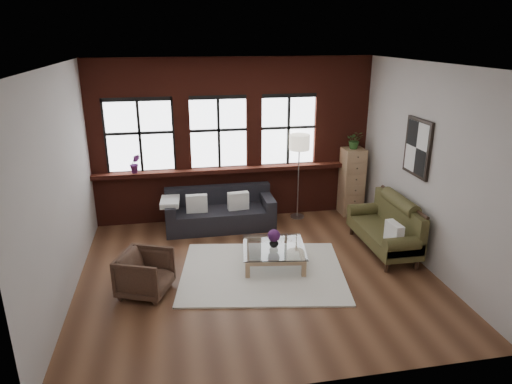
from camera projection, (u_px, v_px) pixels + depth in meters
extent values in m
plane|color=#52301E|center=(257.00, 273.00, 7.26)|extent=(5.50, 5.50, 0.00)
plane|color=white|center=(257.00, 65.00, 6.21)|extent=(5.50, 5.50, 0.00)
plane|color=#B6B0AA|center=(234.00, 140.00, 9.06)|extent=(5.50, 0.00, 5.50)
plane|color=#B6B0AA|center=(304.00, 252.00, 4.42)|extent=(5.50, 0.00, 5.50)
plane|color=#B6B0AA|center=(60.00, 188.00, 6.26)|extent=(0.00, 5.00, 5.00)
plane|color=#B6B0AA|center=(427.00, 167.00, 7.21)|extent=(0.00, 5.00, 5.00)
cube|color=#541D13|center=(235.00, 169.00, 9.10)|extent=(5.50, 0.30, 0.08)
cube|color=white|center=(262.00, 272.00, 7.26)|extent=(2.85, 2.40, 0.03)
cube|color=white|center=(197.00, 203.00, 8.61)|extent=(0.40, 0.15, 0.34)
cube|color=white|center=(238.00, 201.00, 8.74)|extent=(0.41, 0.18, 0.34)
cube|color=white|center=(394.00, 233.00, 7.33)|extent=(0.16, 0.39, 0.34)
imported|color=#422C21|center=(145.00, 274.00, 6.60)|extent=(0.90, 0.89, 0.64)
imported|color=#B2B2B2|center=(274.00, 242.00, 7.39)|extent=(0.16, 0.16, 0.16)
sphere|color=#531F5B|center=(274.00, 236.00, 7.35)|extent=(0.20, 0.20, 0.20)
cube|color=#A6805A|center=(352.00, 182.00, 9.44)|extent=(0.43, 0.43, 1.40)
imported|color=#2D5923|center=(355.00, 140.00, 9.15)|extent=(0.39, 0.36, 0.36)
imported|color=#531F5B|center=(135.00, 163.00, 8.67)|extent=(0.22, 0.19, 0.37)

